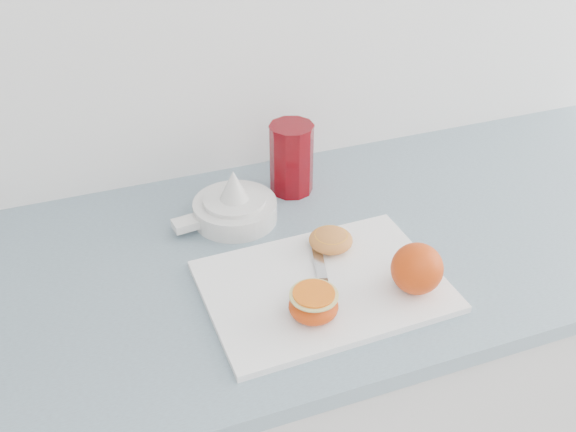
{
  "coord_description": "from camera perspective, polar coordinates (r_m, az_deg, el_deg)",
  "views": [
    {
      "loc": [
        -0.34,
        0.87,
        1.57
      ],
      "look_at": [
        -0.03,
        1.7,
        0.96
      ],
      "focal_mm": 40.0,
      "sensor_mm": 36.0,
      "label": 1
    }
  ],
  "objects": [
    {
      "name": "paring_knife",
      "position": [
        1.0,
        3.29,
        -6.64
      ],
      "size": [
        0.06,
        0.18,
        0.01
      ],
      "color": "#4F3121",
      "rests_on": "cutting_board"
    },
    {
      "name": "citrus_juicer",
      "position": [
        1.17,
        -4.83,
        0.84
      ],
      "size": [
        0.2,
        0.15,
        0.1
      ],
      "color": "white",
      "rests_on": "counter"
    },
    {
      "name": "red_tumbler",
      "position": [
        1.24,
        0.31,
        4.93
      ],
      "size": [
        0.09,
        0.09,
        0.14
      ],
      "color": "maroon",
      "rests_on": "counter"
    },
    {
      "name": "counter",
      "position": [
        1.43,
        0.87,
        -16.91
      ],
      "size": [
        2.57,
        0.64,
        0.89
      ],
      "color": "silver",
      "rests_on": "ground"
    },
    {
      "name": "squeezed_shell",
      "position": [
        1.09,
        3.82,
        -2.12
      ],
      "size": [
        0.08,
        0.08,
        0.03
      ],
      "color": "#C77230",
      "rests_on": "cutting_board"
    },
    {
      "name": "half_orange",
      "position": [
        0.95,
        2.29,
        -7.87
      ],
      "size": [
        0.07,
        0.07,
        0.05
      ],
      "color": "red",
      "rests_on": "cutting_board"
    },
    {
      "name": "whole_orange",
      "position": [
        1.01,
        11.39,
        -4.61
      ],
      "size": [
        0.08,
        0.08,
        0.08
      ],
      "color": "red",
      "rests_on": "cutting_board"
    },
    {
      "name": "cutting_board",
      "position": [
        1.03,
        3.16,
        -6.23
      ],
      "size": [
        0.38,
        0.28,
        0.01
      ],
      "primitive_type": "cube",
      "rotation": [
        0.0,
        0.0,
        0.03
      ],
      "color": "white",
      "rests_on": "counter"
    }
  ]
}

